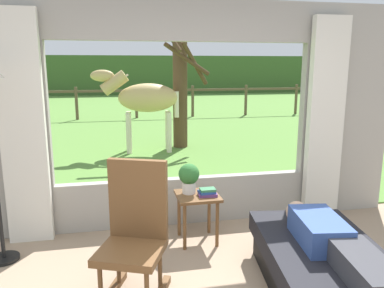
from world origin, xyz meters
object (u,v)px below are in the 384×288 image
Objects in this scene: recliner_sofa at (326,274)px; horse at (144,99)px; pasture_tree at (180,78)px; potted_plant at (189,177)px; reclining_person at (332,241)px; side_table at (198,203)px; book_stack at (207,192)px; rocking_chair at (135,233)px.

recliner_sofa is 5.71m from horse.
recliner_sofa is at bearing -88.56° from pasture_tree.
potted_plant is 0.10× the size of pasture_tree.
pasture_tree is at bearing 99.94° from reclining_person.
horse is at bearing 92.56° from side_table.
reclining_person is 0.79× the size of horse.
horse is at bearing -158.78° from pasture_tree.
pasture_tree is (0.71, 4.59, 0.86)m from potted_plant.
side_table is 1.63× the size of potted_plant.
pasture_tree is (0.54, 4.71, 1.01)m from book_stack.
reclining_person is at bearing -81.49° from recliner_sofa.
rocking_chair is 1.12m from side_table.
book_stack is (0.79, 0.80, 0.01)m from rocking_chair.
side_table reaches higher than recliner_sofa.
recliner_sofa is 6.02m from pasture_tree.
pasture_tree is (-0.15, 5.87, 1.35)m from recliner_sofa.
potted_plant is at bearing 131.48° from reclining_person.
book_stack is 4.44m from horse.
reclining_person is 5.72m from horse.
side_table is (-0.78, 1.27, -0.10)m from reclining_person.
recliner_sofa is at bearing -166.40° from horse.
book_stack is (-0.69, 1.16, 0.34)m from recliner_sofa.
horse is at bearing 106.64° from rocking_chair.
horse is (-0.28, 4.39, 0.60)m from book_stack.
rocking_chair reaches higher than recliner_sofa.
reclining_person is 6.01m from pasture_tree.
rocking_chair reaches higher than side_table.
potted_plant is at bearing -98.83° from pasture_tree.
side_table is (0.70, 0.86, -0.12)m from rocking_chair.
potted_plant is at bearing -174.83° from horse.
rocking_chair is (-1.48, 0.40, 0.02)m from reclining_person.
potted_plant is at bearing 78.29° from rocking_chair.
reclining_person is at bearing -60.23° from book_stack.
potted_plant reaches higher than reclining_person.
recliner_sofa is 1.00× the size of horse.
horse is 0.55× the size of pasture_tree.
potted_plant reaches higher than recliner_sofa.
recliner_sofa is 0.31m from reclining_person.
side_table is at bearing -173.80° from horse.
side_table is 0.29× the size of horse.
rocking_chair is 0.62× the size of horse.
potted_plant is (-0.86, 1.33, 0.18)m from reclining_person.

